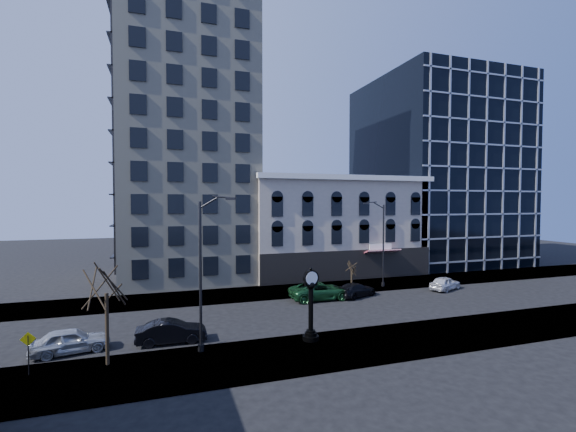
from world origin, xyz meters
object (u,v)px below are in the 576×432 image
object	(u,v)px
car_near_a	(71,341)
car_near_b	(172,331)
street_clock	(311,307)
warning_sign	(28,345)
street_lamp_near	(212,232)

from	to	relation	value
car_near_a	car_near_b	world-z (taller)	car_near_a
street_clock	car_near_a	world-z (taller)	street_clock
warning_sign	car_near_a	size ratio (longest dim) A/B	0.52
street_clock	warning_sign	bearing A→B (deg)	171.60
street_lamp_near	car_near_a	xyz separation A→B (m)	(-8.29, 2.79, -6.70)
street_clock	warning_sign	world-z (taller)	street_clock
street_clock	street_lamp_near	xyz separation A→B (m)	(-6.45, 0.02, 5.15)
car_near_b	warning_sign	bearing A→B (deg)	112.93
street_lamp_near	street_clock	bearing A→B (deg)	21.67
street_clock	car_near_b	distance (m)	9.33
street_clock	car_near_b	world-z (taller)	street_clock
street_lamp_near	warning_sign	xyz separation A→B (m)	(-9.64, -0.26, -5.76)
street_lamp_near	car_near_a	distance (m)	11.02
warning_sign	street_clock	bearing A→B (deg)	-1.53
street_lamp_near	warning_sign	bearing A→B (deg)	-156.59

